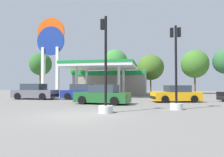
{
  "coord_description": "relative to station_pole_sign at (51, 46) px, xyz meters",
  "views": [
    {
      "loc": [
        3.65,
        -9.68,
        1.51
      ],
      "look_at": [
        -0.26,
        10.42,
        2.15
      ],
      "focal_mm": 32.86,
      "sensor_mm": 36.0,
      "label": 1
    }
  ],
  "objects": [
    {
      "name": "ground_plane",
      "position": [
        11.15,
        -18.37,
        -7.31
      ],
      "size": [
        90.0,
        90.0,
        0.0
      ],
      "primitive_type": "plane",
      "color": "slate",
      "rests_on": "ground"
    },
    {
      "name": "gas_station",
      "position": [
        8.36,
        3.45,
        -5.17
      ],
      "size": [
        11.1,
        13.38,
        4.35
      ],
      "color": "gray",
      "rests_on": "ground"
    },
    {
      "name": "station_pole_sign",
      "position": [
        0.0,
        0.0,
        0.0
      ],
      "size": [
        4.31,
        0.56,
        11.54
      ],
      "color": "white",
      "rests_on": "ground"
    },
    {
      "name": "car_0",
      "position": [
        2.62,
        -8.28,
        -6.57
      ],
      "size": [
        4.6,
        2.17,
        1.63
      ],
      "color": "black",
      "rests_on": "ground"
    },
    {
      "name": "car_1",
      "position": [
        7.72,
        -7.52,
        -6.59
      ],
      "size": [
        4.47,
        2.09,
        1.59
      ],
      "color": "black",
      "rests_on": "ground"
    },
    {
      "name": "car_2",
      "position": [
        16.87,
        -9.23,
        -6.65
      ],
      "size": [
        4.43,
        2.8,
        1.47
      ],
      "color": "black",
      "rests_on": "ground"
    },
    {
      "name": "car_3",
      "position": [
        10.97,
        -12.24,
        -6.62
      ],
      "size": [
        4.52,
        2.47,
        1.54
      ],
      "color": "black",
      "rests_on": "ground"
    },
    {
      "name": "traffic_signal_0",
      "position": [
        12.32,
        -17.21,
        -5.98
      ],
      "size": [
        0.76,
        0.76,
        5.26
      ],
      "color": "silver",
      "rests_on": "ground"
    },
    {
      "name": "traffic_signal_1",
      "position": [
        16.26,
        -14.99,
        -5.69
      ],
      "size": [
        0.76,
        0.76,
        5.17
      ],
      "color": "silver",
      "rests_on": "ground"
    },
    {
      "name": "tree_0",
      "position": [
        -5.94,
        7.41,
        -1.86
      ],
      "size": [
        4.17,
        4.17,
        7.63
      ],
      "color": "brown",
      "rests_on": "ground"
    },
    {
      "name": "tree_1",
      "position": [
        1.33,
        8.19,
        -3.07
      ],
      "size": [
        2.99,
        2.99,
        5.82
      ],
      "color": "brown",
      "rests_on": "ground"
    },
    {
      "name": "tree_2",
      "position": [
        8.25,
        8.72,
        -1.81
      ],
      "size": [
        4.58,
        4.58,
        8.0
      ],
      "color": "brown",
      "rests_on": "ground"
    },
    {
      "name": "tree_3",
      "position": [
        14.6,
        9.57,
        -2.63
      ],
      "size": [
        4.74,
        4.74,
        6.98
      ],
      "color": "brown",
      "rests_on": "ground"
    },
    {
      "name": "tree_4",
      "position": [
        22.0,
        8.8,
        -2.22
      ],
      "size": [
        4.58,
        4.58,
        7.48
      ],
      "color": "brown",
      "rests_on": "ground"
    }
  ]
}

